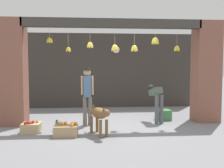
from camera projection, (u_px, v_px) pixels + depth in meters
ground_plane at (113, 125)px, 6.93m from camera, size 60.00×60.00×0.00m
shop_back_wall at (107, 71)px, 9.93m from camera, size 6.84×0.12×2.93m
shop_pillar_left at (13, 72)px, 6.90m from camera, size 0.70×0.60×2.93m
shop_pillar_right at (206, 72)px, 7.35m from camera, size 0.70×0.60×2.93m
storefront_awning at (114, 26)px, 6.86m from camera, size 4.94×0.29×0.92m
dog at (100, 115)px, 5.88m from camera, size 0.53×0.90×0.71m
shopkeeper at (87, 92)px, 6.86m from camera, size 0.34×0.26×1.59m
worker_stooping at (156, 98)px, 7.25m from camera, size 0.31×0.82×1.07m
fruit_crate_oranges at (66, 131)px, 5.80m from camera, size 0.55×0.34×0.32m
fruit_crate_apples at (31, 127)px, 6.16m from camera, size 0.44×0.43×0.30m
produce_box_green at (164, 115)px, 7.62m from camera, size 0.40×0.40×0.31m
water_bottle at (57, 126)px, 6.29m from camera, size 0.08×0.08×0.28m
wall_clock at (116, 50)px, 9.83m from camera, size 0.30×0.03×0.30m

